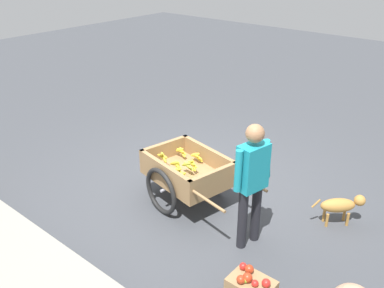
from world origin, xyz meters
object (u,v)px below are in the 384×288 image
(fruit_cart, at_px, (187,173))
(vendor_person, at_px, (252,176))
(apple_crate, at_px, (251,287))
(dog, at_px, (341,205))

(fruit_cart, bearing_deg, vendor_person, 168.76)
(apple_crate, bearing_deg, fruit_cart, -29.89)
(dog, distance_m, apple_crate, 1.78)
(dog, bearing_deg, fruit_cart, 24.76)
(dog, xyz_separation_m, apple_crate, (0.18, 1.76, -0.14))
(vendor_person, bearing_deg, fruit_cart, -11.24)
(vendor_person, relative_size, dog, 2.96)
(dog, bearing_deg, vendor_person, 57.44)
(vendor_person, xyz_separation_m, apple_crate, (-0.50, 0.71, -0.77))
(fruit_cart, height_order, apple_crate, fruit_cart)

